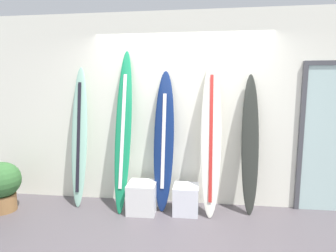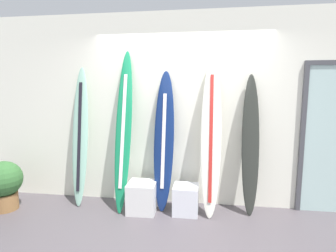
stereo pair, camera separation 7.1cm
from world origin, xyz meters
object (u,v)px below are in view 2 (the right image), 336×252
object	(u,v)px
display_block_center	(142,197)
potted_plant	(4,183)
surfboard_navy	(164,142)
surfboard_ivory	(211,139)
surfboard_seafoam	(80,138)
surfboard_charcoal	(250,145)
display_block_left	(186,199)
surfboard_emerald	(123,131)

from	to	relation	value
display_block_center	potted_plant	world-z (taller)	potted_plant
display_block_center	potted_plant	bearing A→B (deg)	-173.61
surfboard_navy	display_block_center	size ratio (longest dim) A/B	4.72
surfboard_ivory	surfboard_navy	bearing A→B (deg)	174.94
surfboard_navy	surfboard_ivory	world-z (taller)	surfboard_ivory
surfboard_seafoam	surfboard_navy	xyz separation A→B (m)	(1.24, 0.02, -0.03)
surfboard_navy	potted_plant	world-z (taller)	surfboard_navy
display_block_center	potted_plant	distance (m)	1.97
surfboard_charcoal	potted_plant	distance (m)	3.49
surfboard_navy	display_block_left	size ratio (longest dim) A/B	5.03
surfboard_navy	surfboard_charcoal	xyz separation A→B (m)	(1.19, 0.01, -0.02)
surfboard_navy	potted_plant	xyz separation A→B (m)	(-2.24, -0.39, -0.58)
surfboard_emerald	display_block_left	world-z (taller)	surfboard_emerald
display_block_left	display_block_center	xyz separation A→B (m)	(-0.61, -0.04, 0.01)
surfboard_seafoam	surfboard_navy	distance (m)	1.24
surfboard_seafoam	surfboard_emerald	xyz separation A→B (m)	(0.68, -0.05, 0.13)
surfboard_navy	surfboard_charcoal	distance (m)	1.19
surfboard_navy	potted_plant	distance (m)	2.34
display_block_center	potted_plant	xyz separation A→B (m)	(-1.95, -0.22, 0.18)
surfboard_ivory	display_block_left	size ratio (longest dim) A/B	5.41
potted_plant	surfboard_charcoal	bearing A→B (deg)	6.69
surfboard_ivory	surfboard_charcoal	size ratio (longest dim) A/B	1.11
surfboard_ivory	surfboard_seafoam	bearing A→B (deg)	178.77
surfboard_seafoam	surfboard_ivory	world-z (taller)	surfboard_ivory
surfboard_emerald	surfboard_ivory	world-z (taller)	surfboard_emerald
surfboard_emerald	surfboard_ivory	xyz separation A→B (m)	(1.22, 0.01, -0.08)
surfboard_charcoal	display_block_left	xyz separation A→B (m)	(-0.86, -0.15, -0.76)
surfboard_emerald	surfboard_charcoal	bearing A→B (deg)	2.55
surfboard_seafoam	surfboard_emerald	world-z (taller)	surfboard_emerald
surfboard_emerald	surfboard_navy	size ratio (longest dim) A/B	1.15
surfboard_charcoal	display_block_left	distance (m)	1.16
surfboard_charcoal	surfboard_emerald	bearing A→B (deg)	-177.45
surfboard_emerald	surfboard_ivory	bearing A→B (deg)	0.50
surfboard_emerald	surfboard_charcoal	size ratio (longest dim) A/B	1.18
surfboard_navy	display_block_left	world-z (taller)	surfboard_navy
surfboard_seafoam	surfboard_ivory	distance (m)	1.90
display_block_left	surfboard_ivory	bearing A→B (deg)	13.72
surfboard_seafoam	display_block_left	bearing A→B (deg)	-4.39
surfboard_ivory	surfboard_charcoal	bearing A→B (deg)	7.20
surfboard_emerald	surfboard_charcoal	xyz separation A→B (m)	(1.75, 0.08, -0.17)
display_block_center	surfboard_navy	bearing A→B (deg)	31.49
surfboard_navy	display_block_center	world-z (taller)	surfboard_navy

